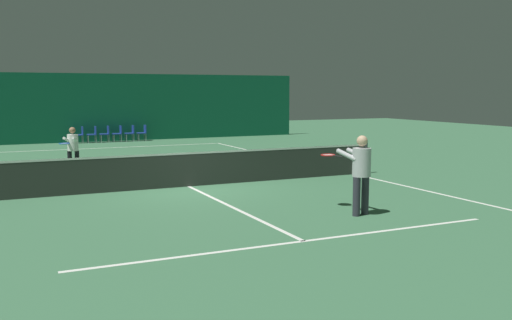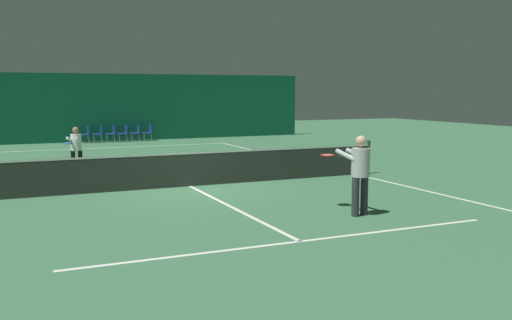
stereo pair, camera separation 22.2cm
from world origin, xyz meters
name	(u,v)px [view 1 (the left image)]	position (x,y,z in m)	size (l,w,h in m)	color
ground_plane	(189,186)	(0.00, 0.00, 0.00)	(60.00, 60.00, 0.00)	#3D704C
backdrop_curtain	(94,108)	(0.00, 15.51, 1.77)	(23.00, 0.12, 3.54)	#0F5138
court_line_baseline_far	(108,148)	(0.00, 11.90, 0.00)	(11.00, 0.10, 0.00)	white
court_line_service_far	(135,161)	(0.00, 6.40, 0.00)	(8.25, 0.10, 0.00)	white
court_line_service_near	(304,241)	(0.00, -6.40, 0.00)	(8.25, 0.10, 0.00)	white
court_line_sideline_right	(354,174)	(5.50, 0.00, 0.00)	(0.10, 23.80, 0.00)	white
court_line_centre	(189,186)	(0.00, 0.00, 0.00)	(0.10, 12.80, 0.00)	white
tennis_net	(189,168)	(0.00, 0.00, 0.51)	(12.00, 0.10, 1.07)	#2D332D
player_near	(360,169)	(2.15, -5.02, 0.99)	(0.65, 1.41, 1.71)	#2D2D38
player_far	(73,147)	(-2.56, 3.97, 0.87)	(0.79, 1.30, 1.49)	black
courtside_chair_0	(80,134)	(-0.81, 14.96, 0.49)	(0.44, 0.44, 0.84)	#99999E
courtside_chair_1	(93,133)	(-0.16, 14.96, 0.49)	(0.44, 0.44, 0.84)	#99999E
courtside_chair_2	(106,133)	(0.48, 14.96, 0.49)	(0.44, 0.44, 0.84)	#99999E
courtside_chair_3	(118,132)	(1.13, 14.96, 0.49)	(0.44, 0.44, 0.84)	#99999E
courtside_chair_4	(131,132)	(1.77, 14.96, 0.49)	(0.44, 0.44, 0.84)	#99999E
courtside_chair_5	(143,132)	(2.42, 14.96, 0.49)	(0.44, 0.44, 0.84)	#99999E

